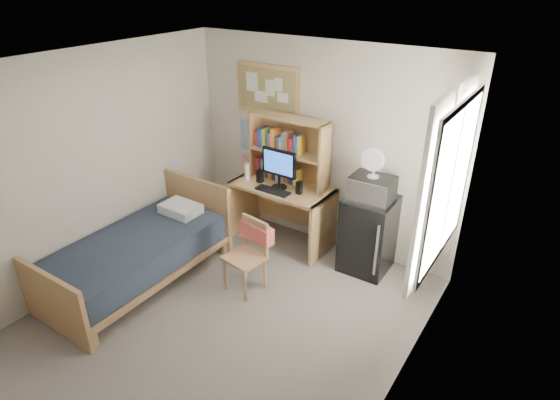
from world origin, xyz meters
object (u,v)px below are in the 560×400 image
Objects in this scene: microwave at (372,188)px; bed at (137,260)px; monitor at (279,169)px; desk_fan at (374,164)px; bulletin_board at (268,90)px; desk_chair at (245,257)px; desk at (282,214)px; speaker_left at (260,176)px; mini_fridge at (368,234)px; speaker_right at (299,188)px.

bed is at bearing -142.35° from microwave.
desk_fan reaches higher than monitor.
desk_fan is (1.20, 0.09, 0.31)m from monitor.
desk_chair is at bearing -65.48° from bulletin_board.
bulletin_board is at bearing 143.36° from desk.
microwave is (1.62, -0.30, -0.84)m from bulletin_board.
desk_fan reaches higher than desk.
desk_fan is at bearing 4.19° from speaker_left.
desk_chair is 1.27m from speaker_left.
desk is 1.38× the size of mini_fridge.
desk is 0.58m from speaker_left.
bulletin_board is 2.17m from desk_chair.
monitor is at bearing 180.00° from speaker_right.
microwave reaches higher than desk_chair.
monitor is 1.20m from microwave.
speaker_left is 0.60m from speaker_right.
desk is at bearing -179.73° from microwave.
desk is 1.54m from desk_fan.
bed is 2.00m from monitor.
speaker_right is at bearing -175.14° from microwave.
mini_fridge is at bearing 3.33° from desk.
desk_fan is (0.90, 0.09, 0.48)m from speaker_right.
desk is 0.57m from speaker_right.
monitor is (-1.20, -0.11, 0.60)m from mini_fridge.
microwave reaches higher than speaker_left.
bed is at bearing -118.55° from monitor.
bulletin_board reaches higher than desk.
microwave is (1.20, 0.03, 0.67)m from desk.
mini_fridge is at bearing 6.18° from monitor.
desk_chair is 1.28m from bed.
speaker_left is 0.54× the size of desk_fan.
desk is 0.63× the size of bed.
bulletin_board reaches higher than speaker_left.
mini_fridge is (1.62, -0.28, -1.45)m from bulletin_board.
bed is at bearing -142.01° from mini_fridge.
desk_chair is at bearing -131.58° from microwave.
speaker_left reaches higher than bed.
mini_fridge is 0.91m from desk_fan.
desk_fan reaches higher than mini_fridge.
desk is 7.98× the size of speaker_right.
bed is at bearing -145.52° from desk_chair.
monitor reaches higher than desk.
microwave is 0.30m from desk_fan.
desk_chair is 1.25m from monitor.
bulletin_board is at bearing 169.13° from mini_fridge.
mini_fridge is at bearing 8.22° from speaker_right.
desk_fan reaches higher than speaker_left.
speaker_right is at bearing 53.12° from bed.
bed is (-0.49, -1.99, -1.64)m from bulletin_board.
desk_chair is (0.23, -1.11, 0.02)m from desk.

